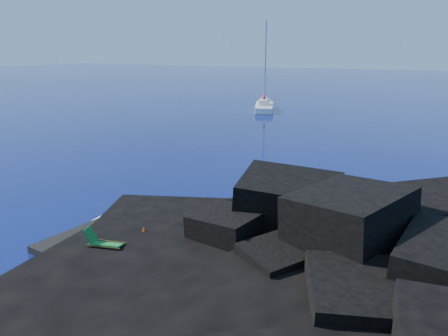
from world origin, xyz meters
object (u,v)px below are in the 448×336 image
at_px(sunbather, 100,243).
at_px(marker_cone, 144,231).
at_px(sailboat, 264,110).
at_px(deck_chair, 106,240).

bearing_deg(sunbather, marker_cone, 46.01).
bearing_deg(sailboat, marker_cone, -95.86).
bearing_deg(deck_chair, marker_cone, 62.90).
height_order(deck_chair, sunbather, deck_chair).
xyz_separation_m(sailboat, sunbather, (12.54, -49.43, 0.51)).
relative_size(sailboat, deck_chair, 7.86).
relative_size(deck_chair, sunbather, 1.05).
height_order(sailboat, marker_cone, sailboat).
distance_m(sunbather, marker_cone, 2.19).
bearing_deg(marker_cone, sunbather, -120.38).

